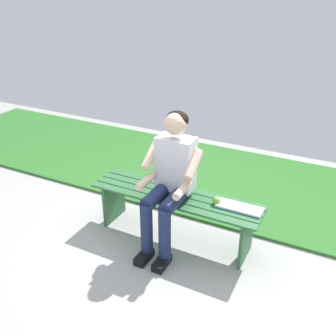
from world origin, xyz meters
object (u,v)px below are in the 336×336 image
person_seated (170,177)px  book_open (239,208)px  bench_near (175,206)px  apple (217,201)px

person_seated → book_open: size_ratio=3.10×
bench_near → book_open: book_open is taller
person_seated → apple: size_ratio=16.87×
person_seated → book_open: bearing=-167.1°
bench_near → person_seated: 0.37m
apple → book_open: bearing=-174.7°
bench_near → apple: (-0.40, -0.02, 0.16)m
bench_near → apple: apple is taller
bench_near → apple: bearing=-177.4°
person_seated → book_open: person_seated is taller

